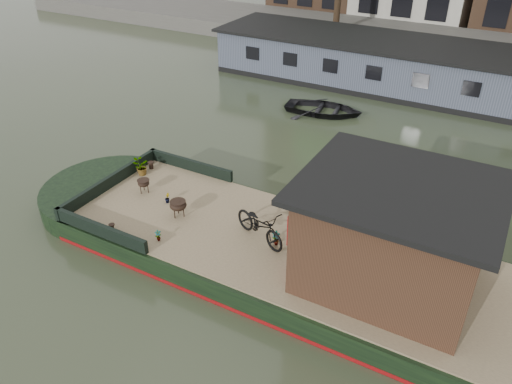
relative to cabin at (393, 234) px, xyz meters
The scene contains 18 objects.
ground 2.88m from the cabin, behind, with size 120.00×120.00×0.00m, color #2A3622.
houseboat_hull 3.87m from the cabin, behind, with size 14.01×4.02×0.60m.
houseboat_deck 2.52m from the cabin, behind, with size 11.80×3.80×0.05m, color #93805A.
bow_bulwark 7.33m from the cabin, behind, with size 3.00×4.00×0.35m.
cabin is the anchor object (origin of this frame).
bicycle 3.22m from the cabin, behind, with size 0.59×1.69×0.89m, color black.
potted_plant_a 2.88m from the cabin, behind, with size 0.20×0.14×0.38m, color brown.
potted_plant_b 6.25m from the cabin, behind, with size 0.15×0.12×0.28m, color brown.
potted_plant_c 7.90m from the cabin, behind, with size 0.46×0.40×0.52m, color #B04F33.
potted_plant_d 3.39m from the cabin, 155.07° to the left, with size 0.28×0.28×0.50m, color brown.
potted_plant_e 5.56m from the cabin, 165.30° to the right, with size 0.16×0.11×0.30m, color brown.
brazier_front 5.57m from the cabin, behind, with size 0.43×0.43×0.47m, color black, non-canonical shape.
brazier_rear 7.13m from the cabin, behind, with size 0.37×0.37×0.40m, color black, non-canonical shape.
bollard_port 7.99m from the cabin, 169.77° to the left, with size 0.19×0.19×0.22m, color black.
bollard_stbd 6.87m from the cabin, 166.33° to the right, with size 0.15×0.15×0.17m, color black.
dinghy 11.03m from the cabin, 119.60° to the left, with size 2.28×3.19×0.66m, color black.
far_houseboat 14.20m from the cabin, 98.88° to the left, with size 20.40×4.40×2.11m.
quay 20.67m from the cabin, 96.09° to the left, with size 60.00×6.00×0.90m, color #47443F.
Camera 1 is at (3.80, -8.77, 8.13)m, focal length 35.00 mm.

